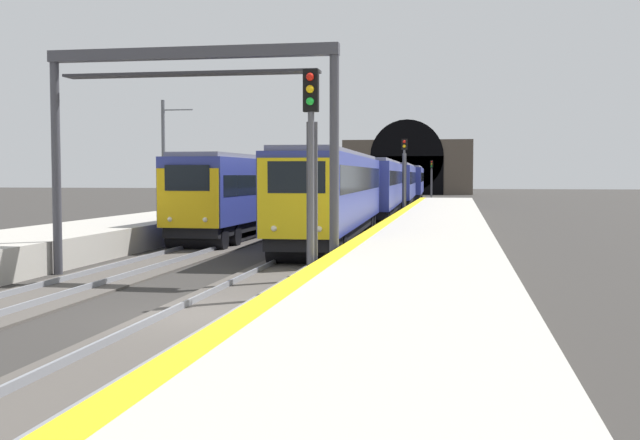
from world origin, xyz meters
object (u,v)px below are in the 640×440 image
at_px(train_adjacent_platform, 299,187).
at_px(railway_signal_far, 431,175).
at_px(railway_signal_mid, 404,173).
at_px(train_main_approaching, 389,184).
at_px(overhead_signal_gantry, 190,103).
at_px(catenary_mast_near, 164,162).
at_px(railway_signal_near, 311,162).

relative_size(train_adjacent_platform, railway_signal_far, 8.35).
bearing_deg(railway_signal_mid, train_main_approaching, -169.36).
relative_size(railway_signal_far, overhead_signal_gantry, 0.56).
distance_m(train_main_approaching, railway_signal_far, 44.90).
bearing_deg(railway_signal_far, catenary_mast_near, -12.54).
relative_size(railway_signal_near, railway_signal_far, 1.13).
bearing_deg(train_main_approaching, catenary_mast_near, -35.36).
height_order(railway_signal_near, overhead_signal_gantry, overhead_signal_gantry).
distance_m(train_adjacent_platform, railway_signal_mid, 7.23).
bearing_deg(railway_signal_near, train_adjacent_platform, -167.92).
height_order(railway_signal_mid, railway_signal_far, railway_signal_mid).
xyz_separation_m(train_adjacent_platform, catenary_mast_near, (-6.09, 7.12, 1.59)).
xyz_separation_m(train_main_approaching, railway_signal_mid, (-10.06, -1.89, 0.86)).
distance_m(train_adjacent_platform, overhead_signal_gantry, 28.92).
bearing_deg(overhead_signal_gantry, catenary_mast_near, 23.10).
relative_size(train_main_approaching, railway_signal_near, 13.30).
distance_m(train_main_approaching, overhead_signal_gantry, 40.89).
height_order(railway_signal_near, railway_signal_mid, railway_signal_near).
relative_size(train_main_approaching, railway_signal_far, 14.99).
xyz_separation_m(railway_signal_mid, railway_signal_far, (54.91, 0.00, -0.15)).
xyz_separation_m(railway_signal_far, overhead_signal_gantry, (-85.56, 4.39, 2.23)).
height_order(train_adjacent_platform, overhead_signal_gantry, overhead_signal_gantry).
bearing_deg(railway_signal_near, train_main_approaching, -177.55).
height_order(railway_signal_mid, catenary_mast_near, catenary_mast_near).
xyz_separation_m(train_main_approaching, train_adjacent_platform, (-12.05, 5.00, -0.04)).
bearing_deg(railway_signal_far, train_adjacent_platform, -6.91).
bearing_deg(catenary_mast_near, railway_signal_mid, -60.02).
bearing_deg(overhead_signal_gantry, railway_signal_far, -2.94).
xyz_separation_m(train_adjacent_platform, overhead_signal_gantry, (-28.65, -2.50, 2.98)).
bearing_deg(railway_signal_far, railway_signal_mid, 0.00).
bearing_deg(train_main_approaching, overhead_signal_gantry, -5.12).
bearing_deg(railway_signal_mid, train_adjacent_platform, -73.91).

